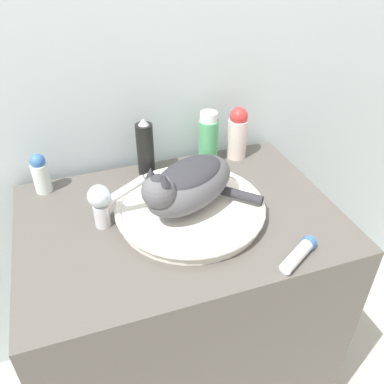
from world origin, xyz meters
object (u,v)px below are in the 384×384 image
(cat, at_px, (188,183))
(faucet, at_px, (104,201))
(deodorant_stick, at_px, (40,173))
(mouthwash_bottle, at_px, (208,139))
(cream_tube, at_px, (298,254))
(lotion_bottle_white, at_px, (237,133))
(hairspray_can_black, at_px, (145,148))

(cat, bearing_deg, faucet, -39.14)
(faucet, relative_size, deodorant_stick, 1.25)
(mouthwash_bottle, relative_size, cream_tube, 1.40)
(cat, distance_m, mouthwash_bottle, 0.31)
(mouthwash_bottle, bearing_deg, faucet, -149.47)
(faucet, xyz_separation_m, lotion_bottle_white, (0.50, 0.23, 0.01))
(mouthwash_bottle, bearing_deg, lotion_bottle_white, 0.00)
(lotion_bottle_white, distance_m, hairspray_can_black, 0.33)
(cat, relative_size, mouthwash_bottle, 1.99)
(lotion_bottle_white, distance_m, mouthwash_bottle, 0.11)
(mouthwash_bottle, bearing_deg, deodorant_stick, 180.00)
(hairspray_can_black, height_order, cream_tube, hairspray_can_black)
(lotion_bottle_white, xyz_separation_m, hairspray_can_black, (-0.33, 0.00, -0.00))
(cat, bearing_deg, cream_tube, 99.79)
(faucet, xyz_separation_m, deodorant_stick, (-0.16, 0.23, -0.02))
(hairspray_can_black, bearing_deg, lotion_bottle_white, 0.00)
(deodorant_stick, bearing_deg, mouthwash_bottle, 0.00)
(faucet, xyz_separation_m, hairspray_can_black, (0.17, 0.23, 0.01))
(cat, distance_m, cream_tube, 0.34)
(cat, relative_size, lotion_bottle_white, 1.98)
(deodorant_stick, distance_m, cream_tube, 0.79)
(deodorant_stick, bearing_deg, cream_tube, -41.31)
(cat, xyz_separation_m, lotion_bottle_white, (0.27, 0.27, -0.02))
(cream_tube, bearing_deg, hairspray_can_black, 116.83)
(cat, height_order, faucet, cat)
(deodorant_stick, height_order, hairspray_can_black, hairspray_can_black)
(deodorant_stick, height_order, mouthwash_bottle, mouthwash_bottle)
(cat, distance_m, lotion_bottle_white, 0.38)
(faucet, height_order, mouthwash_bottle, mouthwash_bottle)
(faucet, relative_size, mouthwash_bottle, 0.88)
(hairspray_can_black, xyz_separation_m, cream_tube, (0.26, -0.52, -0.08))
(lotion_bottle_white, relative_size, mouthwash_bottle, 1.01)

